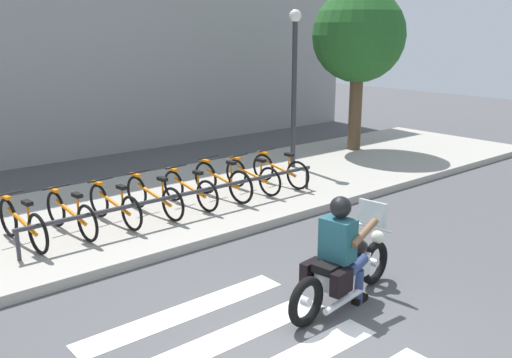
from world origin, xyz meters
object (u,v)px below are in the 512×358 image
bike_rack (189,194)px  street_lamp (294,75)px  rider (341,244)px  bicycle_4 (190,189)px  bicycle_2 (114,205)px  bicycle_6 (252,176)px  bicycle_0 (22,224)px  motorcycle (344,269)px  bicycle_3 (154,196)px  bicycle_7 (280,170)px  bicycle_5 (222,181)px  tree_near_rack (359,37)px  bicycle_1 (71,214)px

bike_rack → street_lamp: 4.66m
rider → bicycle_4: bearing=82.6°
bicycle_2 → bicycle_6: bearing=-0.0°
bicycle_4 → bike_rack: 0.68m
bicycle_0 → bicycle_6: 4.51m
motorcycle → bicycle_3: 4.17m
bicycle_4 → bicycle_7: (2.26, -0.00, 0.00)m
motorcycle → bicycle_7: motorcycle is taller
bicycle_0 → bicycle_7: 5.26m
street_lamp → rider: bearing=-128.7°
bicycle_2 → bicycle_7: bearing=-0.0°
bicycle_5 → motorcycle: bearing=-106.3°
bicycle_2 → bicycle_6: same height
bicycle_7 → street_lamp: size_ratio=0.41×
bicycle_4 → bicycle_6: size_ratio=1.02×
bicycle_2 → bicycle_6: size_ratio=1.03×
rider → bicycle_5: size_ratio=0.86×
bicycle_2 → bicycle_3: (0.75, -0.00, 0.01)m
tree_near_rack → bicycle_2: bearing=-169.6°
bicycle_0 → bicycle_7: bicycle_0 is taller
motorcycle → bike_rack: motorcycle is taller
motorcycle → street_lamp: bearing=51.8°
rider → bicycle_2: rider is taller
motorcycle → bike_rack: (0.09, 3.61, 0.13)m
bicycle_7 → street_lamp: street_lamp is taller
bicycle_4 → motorcycle: bearing=-96.4°
rider → bicycle_7: rider is taller
bike_rack → tree_near_rack: 7.47m
bicycle_0 → bicycle_6: size_ratio=1.07×
bicycle_1 → bicycle_3: size_ratio=0.97×
bicycle_3 → tree_near_rack: (7.09, 1.44, 2.68)m
street_lamp → tree_near_rack: tree_near_rack is taller
bicycle_2 → street_lamp: bearing=11.5°
bicycle_2 → bicycle_6: (3.01, -0.00, 0.00)m
bicycle_5 → bike_rack: 1.26m
bicycle_4 → street_lamp: street_lamp is taller
bicycle_2 → bike_rack: bicycle_2 is taller
bicycle_1 → bicycle_5: size_ratio=0.98×
bicycle_0 → bicycle_5: size_ratio=1.01×
bicycle_4 → bicycle_5: bearing=-0.1°
bicycle_3 → bike_rack: bicycle_3 is taller
bicycle_3 → tree_near_rack: 7.72m
bicycle_7 → tree_near_rack: 5.09m
bicycle_4 → tree_near_rack: (6.34, 1.44, 2.68)m
bicycle_3 → motorcycle: bearing=-86.1°
bicycle_1 → bicycle_6: bicycle_1 is taller
bicycle_5 → street_lamp: (2.88, 1.05, 1.82)m
tree_near_rack → bicycle_3: bearing=-168.5°
tree_near_rack → bicycle_7: bearing=-160.5°
motorcycle → tree_near_rack: 9.23m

